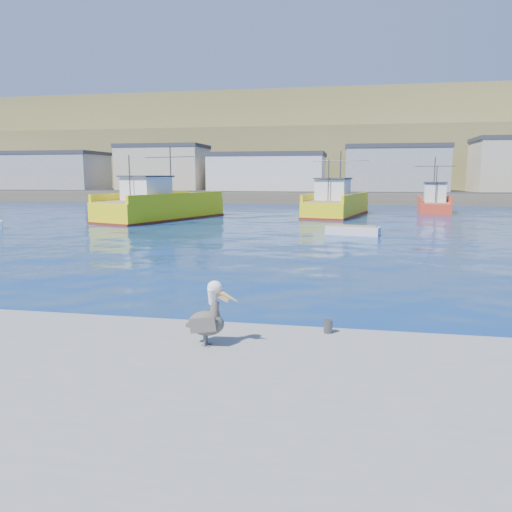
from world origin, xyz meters
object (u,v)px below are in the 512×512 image
Objects in this scene: boat_orange at (434,203)px; trawler_yellow_b at (336,205)px; pelican at (208,318)px; trawler_yellow_a at (160,207)px; skiff_mid at (353,231)px.

trawler_yellow_b is at bearing -146.25° from boat_orange.
boat_orange is at bearing 76.30° from pelican.
trawler_yellow_a reaches higher than trawler_yellow_b.
trawler_yellow_a is 19.97m from skiff_mid.
pelican is (-11.94, -48.98, 0.06)m from boat_orange.
trawler_yellow_b is at bearing 95.62° from skiff_mid.
trawler_yellow_a is 10.51× the size of pelican.
pelican is at bearing -96.91° from skiff_mid.
trawler_yellow_a reaches higher than pelican.
trawler_yellow_b reaches higher than pelican.
trawler_yellow_b is 16.97m from skiff_mid.
trawler_yellow_a is 1.14× the size of trawler_yellow_b.
trawler_yellow_b is 3.38× the size of skiff_mid.
pelican is (14.62, -34.36, -0.09)m from trawler_yellow_a.
boat_orange is 2.26× the size of skiff_mid.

